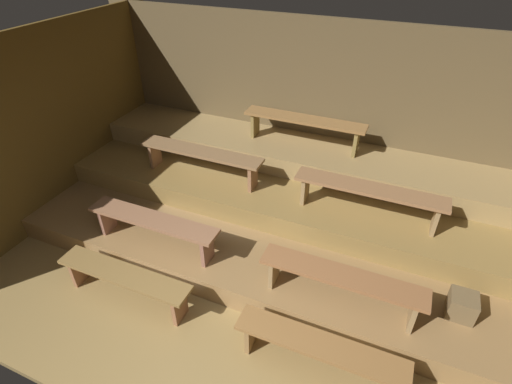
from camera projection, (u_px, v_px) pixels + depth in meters
ground at (260, 258)px, 5.31m from camera, size 7.18×4.93×0.08m
wall_back at (312, 107)px, 6.12m from camera, size 7.18×0.06×2.64m
wall_left at (51, 125)px, 5.57m from camera, size 0.06×4.93×2.64m
platform_lower at (275, 223)px, 5.63m from camera, size 6.38×3.00×0.30m
platform_middle at (288, 186)px, 5.87m from camera, size 6.38×1.92×0.30m
platform_upper at (299, 155)px, 6.05m from camera, size 6.38×1.00×0.30m
bench_floor_left at (125, 278)px, 4.51m from camera, size 1.67×0.30×0.43m
bench_floor_right at (320, 349)px, 3.77m from camera, size 1.67×0.30×0.43m
bench_lower_left at (153, 224)px, 4.84m from camera, size 1.73×0.30×0.43m
bench_lower_right at (341, 280)px, 4.09m from camera, size 1.73×0.30×0.43m
bench_middle_left at (201, 156)px, 5.63m from camera, size 1.86×0.30×0.43m
bench_middle_right at (369, 193)px, 4.87m from camera, size 1.86×0.30×0.43m
bench_upper_center at (304, 123)px, 5.83m from camera, size 1.82×0.30×0.43m
wooden_crate_lower at (462, 306)px, 4.08m from camera, size 0.27×0.27×0.27m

